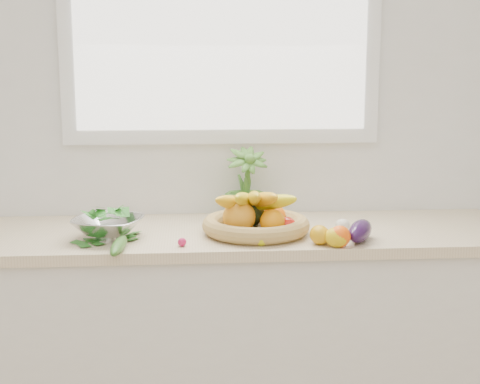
{
  "coord_description": "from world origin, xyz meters",
  "views": [
    {
      "loc": [
        -0.14,
        -0.53,
        1.51
      ],
      "look_at": [
        0.05,
        1.93,
        1.05
      ],
      "focal_mm": 50.0,
      "sensor_mm": 36.0,
      "label": 1
    }
  ],
  "objects": [
    {
      "name": "potted_herb",
      "position": [
        0.09,
        2.14,
        1.04
      ],
      "size": [
        0.2,
        0.2,
        0.31
      ],
      "primitive_type": "imported",
      "rotation": [
        0.0,
        0.0,
        0.15
      ],
      "color": "#477C2D",
      "rests_on": "countertop"
    },
    {
      "name": "lemon_c",
      "position": [
        0.36,
        1.67,
        0.93
      ],
      "size": [
        0.11,
        0.11,
        0.07
      ],
      "primitive_type": "ellipsoid",
      "rotation": [
        0.0,
        0.0,
        0.86
      ],
      "color": "#DFB30C",
      "rests_on": "countertop"
    },
    {
      "name": "colander_with_spinach",
      "position": [
        -0.43,
        1.85,
        0.96
      ],
      "size": [
        0.3,
        0.3,
        0.13
      ],
      "color": "silver",
      "rests_on": "countertop"
    },
    {
      "name": "ginger",
      "position": [
        0.35,
        1.76,
        0.92
      ],
      "size": [
        0.11,
        0.1,
        0.03
      ],
      "primitive_type": "cube",
      "rotation": [
        0.0,
        0.0,
        0.66
      ],
      "color": "tan",
      "rests_on": "countertop"
    },
    {
      "name": "window_pane",
      "position": [
        0.0,
        2.21,
        1.75
      ],
      "size": [
        1.18,
        0.01,
        0.98
      ],
      "primitive_type": "cube",
      "color": "white",
      "rests_on": "window_frame"
    },
    {
      "name": "countertop",
      "position": [
        0.0,
        1.95,
        0.88
      ],
      "size": [
        2.24,
        0.62,
        0.04
      ],
      "primitive_type": "cube",
      "color": "beige",
      "rests_on": "counter_cabinet"
    },
    {
      "name": "orange_loose",
      "position": [
        0.37,
        1.67,
        0.94
      ],
      "size": [
        0.1,
        0.1,
        0.08
      ],
      "primitive_type": "sphere",
      "rotation": [
        0.0,
        0.0,
        0.42
      ],
      "color": "#FF5508",
      "rests_on": "countertop"
    },
    {
      "name": "fruit_basket",
      "position": [
        0.1,
        1.88,
        0.96
      ],
      "size": [
        0.4,
        0.4,
        0.19
      ],
      "color": "#AC854C",
      "rests_on": "countertop"
    },
    {
      "name": "lemon_b",
      "position": [
        0.11,
        1.71,
        0.93
      ],
      "size": [
        0.08,
        0.09,
        0.06
      ],
      "primitive_type": "ellipsoid",
      "rotation": [
        0.0,
        0.0,
        -0.31
      ],
      "color": "#D7D30B",
      "rests_on": "countertop"
    },
    {
      "name": "cucumber",
      "position": [
        -0.38,
        1.67,
        0.92
      ],
      "size": [
        0.06,
        0.23,
        0.04
      ],
      "primitive_type": "ellipsoid",
      "rotation": [
        0.0,
        0.0,
        -0.08
      ],
      "color": "#215619",
      "rests_on": "countertop"
    },
    {
      "name": "window_frame",
      "position": [
        0.0,
        2.23,
        1.75
      ],
      "size": [
        1.3,
        0.03,
        1.1
      ],
      "primitive_type": "cube",
      "color": "white",
      "rests_on": "back_wall"
    },
    {
      "name": "eggplant",
      "position": [
        0.46,
        1.74,
        0.94
      ],
      "size": [
        0.15,
        0.2,
        0.08
      ],
      "primitive_type": "ellipsoid",
      "rotation": [
        0.0,
        0.0,
        -0.49
      ],
      "color": "#280F39",
      "rests_on": "countertop"
    },
    {
      "name": "back_wall",
      "position": [
        0.0,
        2.25,
        1.35
      ],
      "size": [
        4.5,
        0.02,
        2.7
      ],
      "primitive_type": "cube",
      "color": "white",
      "rests_on": "ground"
    },
    {
      "name": "garlic_c",
      "position": [
        0.14,
        1.9,
        0.92
      ],
      "size": [
        0.06,
        0.06,
        0.05
      ],
      "primitive_type": "ellipsoid",
      "rotation": [
        0.0,
        0.0,
        0.06
      ],
      "color": "silver",
      "rests_on": "countertop"
    },
    {
      "name": "garlic_a",
      "position": [
        0.25,
        1.83,
        0.92
      ],
      "size": [
        0.07,
        0.07,
        0.04
      ],
      "primitive_type": "ellipsoid",
      "rotation": [
        0.0,
        0.0,
        0.41
      ],
      "color": "silver",
      "rests_on": "countertop"
    },
    {
      "name": "counter_cabinet",
      "position": [
        0.0,
        1.95,
        0.43
      ],
      "size": [
        2.2,
        0.58,
        0.86
      ],
      "primitive_type": "cube",
      "color": "silver",
      "rests_on": "ground"
    },
    {
      "name": "garlic_b",
      "position": [
        0.44,
        1.9,
        0.92
      ],
      "size": [
        0.07,
        0.07,
        0.05
      ],
      "primitive_type": "ellipsoid",
      "rotation": [
        0.0,
        0.0,
        -0.22
      ],
      "color": "white",
      "rests_on": "countertop"
    },
    {
      "name": "lemon_a",
      "position": [
        0.31,
        1.71,
        0.93
      ],
      "size": [
        0.08,
        0.1,
        0.07
      ],
      "primitive_type": "ellipsoid",
      "rotation": [
        0.0,
        0.0,
        0.22
      ],
      "color": "#CE8E0B",
      "rests_on": "countertop"
    },
    {
      "name": "apple",
      "position": [
        0.22,
        1.84,
        0.94
      ],
      "size": [
        0.09,
        0.09,
        0.07
      ],
      "primitive_type": "sphere",
      "rotation": [
        0.0,
        0.0,
        0.41
      ],
      "color": "red",
      "rests_on": "countertop"
    },
    {
      "name": "radish",
      "position": [
        -0.17,
        1.72,
        0.92
      ],
      "size": [
        0.04,
        0.04,
        0.03
      ],
      "primitive_type": "sphere",
      "rotation": [
        0.0,
        0.0,
        0.36
      ],
      "color": "#C1184C",
      "rests_on": "countertop"
    }
  ]
}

